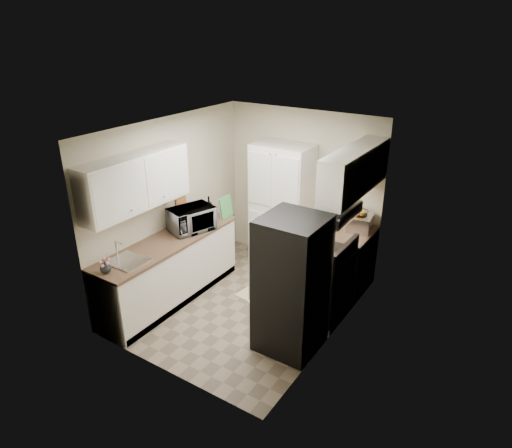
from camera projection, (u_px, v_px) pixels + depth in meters
The scene contains 16 objects.
ground at pixel (246, 305), 6.45m from camera, with size 3.20×3.20×0.00m, color #7A6B56.
room_shell at pixel (243, 197), 5.79m from camera, with size 2.64×3.24×2.52m.
pantry_cabinet at pixel (281, 207), 7.15m from camera, with size 0.90×0.55×2.00m, color silver.
base_cabinet_left at pixel (170, 271), 6.43m from camera, with size 0.60×2.30×0.88m, color silver.
countertop_left at pixel (168, 242), 6.25m from camera, with size 0.63×2.33×0.04m, color brown.
base_cabinet_right at pixel (347, 262), 6.69m from camera, with size 0.60×0.80×0.88m, color silver.
countertop_right at pixel (349, 233), 6.50m from camera, with size 0.63×0.83×0.04m, color brown.
electric_range at pixel (322, 283), 6.07m from camera, with size 0.71×0.78×1.13m.
refrigerator at pixel (292, 285), 5.32m from camera, with size 0.70×0.72×1.70m, color #B7B7BC.
microwave at pixel (192, 219), 6.49m from camera, with size 0.62×0.42×0.34m, color #A3A3A8.
wine_bottle at pixel (209, 209), 6.86m from camera, with size 0.08×0.08×0.33m, color black.
flower_vase at pixel (105, 267), 5.42m from camera, with size 0.14×0.14×0.14m, color silver.
cutting_board at pixel (226, 207), 6.93m from camera, with size 0.02×0.26×0.33m, color #419649.
toaster_oven at pixel (361, 223), 6.51m from camera, with size 0.31×0.40×0.23m, color #B9B8BD.
fruit_basket at pixel (360, 212), 6.46m from camera, with size 0.23×0.23×0.10m, color orange, non-canonical shape.
kitchen_mat at pixel (266, 289), 6.80m from camera, with size 0.52×0.83×0.01m, color beige.
Camera 1 is at (3.09, -4.48, 3.65)m, focal length 32.00 mm.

